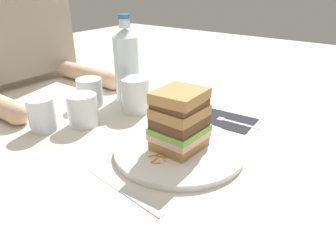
{
  "coord_description": "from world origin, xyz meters",
  "views": [
    {
      "loc": [
        -0.49,
        -0.33,
        0.35
      ],
      "look_at": [
        0.0,
        0.03,
        0.05
      ],
      "focal_mm": 33.36,
      "sensor_mm": 36.0,
      "label": 1
    }
  ],
  "objects_px": {
    "main_plate": "(179,149)",
    "water_bottle": "(127,64)",
    "empty_tumbler_1": "(90,92)",
    "knife": "(125,191)",
    "empty_tumbler_2": "(83,110)",
    "diner_across": "(2,6)",
    "empty_tumbler_0": "(42,115)",
    "juice_glass": "(136,97)",
    "napkin_dark": "(223,119)",
    "sandwich": "(179,119)",
    "fork": "(231,120)"
  },
  "relations": [
    {
      "from": "water_bottle",
      "to": "knife",
      "type": "bearing_deg",
      "value": -137.93
    },
    {
      "from": "sandwich",
      "to": "knife",
      "type": "distance_m",
      "value": 0.19
    },
    {
      "from": "napkin_dark",
      "to": "water_bottle",
      "type": "relative_size",
      "value": 0.63
    },
    {
      "from": "fork",
      "to": "diner_across",
      "type": "relative_size",
      "value": 0.28
    },
    {
      "from": "napkin_dark",
      "to": "diner_across",
      "type": "distance_m",
      "value": 0.78
    },
    {
      "from": "napkin_dark",
      "to": "empty_tumbler_2",
      "type": "distance_m",
      "value": 0.37
    },
    {
      "from": "main_plate",
      "to": "napkin_dark",
      "type": "xyz_separation_m",
      "value": [
        0.21,
        -0.0,
        -0.01
      ]
    },
    {
      "from": "juice_glass",
      "to": "empty_tumbler_2",
      "type": "relative_size",
      "value": 1.18
    },
    {
      "from": "main_plate",
      "to": "napkin_dark",
      "type": "bearing_deg",
      "value": -0.17
    },
    {
      "from": "fork",
      "to": "napkin_dark",
      "type": "bearing_deg",
      "value": 91.09
    },
    {
      "from": "empty_tumbler_1",
      "to": "diner_across",
      "type": "relative_size",
      "value": 0.14
    },
    {
      "from": "main_plate",
      "to": "empty_tumbler_1",
      "type": "relative_size",
      "value": 3.46
    },
    {
      "from": "main_plate",
      "to": "fork",
      "type": "height_order",
      "value": "main_plate"
    },
    {
      "from": "sandwich",
      "to": "empty_tumbler_1",
      "type": "relative_size",
      "value": 1.6
    },
    {
      "from": "empty_tumbler_1",
      "to": "empty_tumbler_2",
      "type": "relative_size",
      "value": 1.0
    },
    {
      "from": "juice_glass",
      "to": "empty_tumbler_1",
      "type": "xyz_separation_m",
      "value": [
        -0.05,
        0.14,
        -0.0
      ]
    },
    {
      "from": "main_plate",
      "to": "diner_across",
      "type": "bearing_deg",
      "value": 86.58
    },
    {
      "from": "main_plate",
      "to": "empty_tumbler_2",
      "type": "xyz_separation_m",
      "value": [
        -0.03,
        0.28,
        0.03
      ]
    },
    {
      "from": "main_plate",
      "to": "water_bottle",
      "type": "height_order",
      "value": "water_bottle"
    },
    {
      "from": "sandwich",
      "to": "main_plate",
      "type": "bearing_deg",
      "value": -92.85
    },
    {
      "from": "knife",
      "to": "water_bottle",
      "type": "xyz_separation_m",
      "value": [
        0.35,
        0.32,
        0.11
      ]
    },
    {
      "from": "water_bottle",
      "to": "juice_glass",
      "type": "bearing_deg",
      "value": -124.89
    },
    {
      "from": "knife",
      "to": "empty_tumbler_0",
      "type": "xyz_separation_m",
      "value": [
        0.06,
        0.34,
        0.04
      ]
    },
    {
      "from": "sandwich",
      "to": "empty_tumbler_0",
      "type": "bearing_deg",
      "value": 108.64
    },
    {
      "from": "knife",
      "to": "empty_tumbler_0",
      "type": "height_order",
      "value": "empty_tumbler_0"
    },
    {
      "from": "water_bottle",
      "to": "diner_across",
      "type": "xyz_separation_m",
      "value": [
        -0.13,
        0.41,
        0.15
      ]
    },
    {
      "from": "empty_tumbler_1",
      "to": "knife",
      "type": "bearing_deg",
      "value": -123.49
    },
    {
      "from": "fork",
      "to": "main_plate",
      "type": "bearing_deg",
      "value": 173.81
    },
    {
      "from": "empty_tumbler_0",
      "to": "empty_tumbler_1",
      "type": "bearing_deg",
      "value": 10.74
    },
    {
      "from": "empty_tumbler_1",
      "to": "fork",
      "type": "bearing_deg",
      "value": -70.19
    },
    {
      "from": "main_plate",
      "to": "empty_tumbler_1",
      "type": "distance_m",
      "value": 0.38
    },
    {
      "from": "knife",
      "to": "empty_tumbler_2",
      "type": "relative_size",
      "value": 2.44
    },
    {
      "from": "empty_tumbler_2",
      "to": "water_bottle",
      "type": "bearing_deg",
      "value": 9.48
    },
    {
      "from": "empty_tumbler_0",
      "to": "empty_tumbler_2",
      "type": "relative_size",
      "value": 1.02
    },
    {
      "from": "main_plate",
      "to": "diner_across",
      "type": "relative_size",
      "value": 0.48
    },
    {
      "from": "water_bottle",
      "to": "diner_across",
      "type": "height_order",
      "value": "diner_across"
    },
    {
      "from": "knife",
      "to": "main_plate",
      "type": "bearing_deg",
      "value": 1.21
    },
    {
      "from": "napkin_dark",
      "to": "water_bottle",
      "type": "xyz_separation_m",
      "value": [
        -0.04,
        0.31,
        0.11
      ]
    },
    {
      "from": "water_bottle",
      "to": "napkin_dark",
      "type": "bearing_deg",
      "value": -83.56
    },
    {
      "from": "empty_tumbler_2",
      "to": "diner_across",
      "type": "height_order",
      "value": "diner_across"
    },
    {
      "from": "diner_across",
      "to": "empty_tumbler_2",
      "type": "bearing_deg",
      "value": -99.53
    },
    {
      "from": "napkin_dark",
      "to": "diner_across",
      "type": "height_order",
      "value": "diner_across"
    },
    {
      "from": "knife",
      "to": "empty_tumbler_0",
      "type": "distance_m",
      "value": 0.35
    },
    {
      "from": "sandwich",
      "to": "fork",
      "type": "distance_m",
      "value": 0.23
    },
    {
      "from": "fork",
      "to": "diner_across",
      "type": "xyz_separation_m",
      "value": [
        -0.17,
        0.74,
        0.26
      ]
    },
    {
      "from": "fork",
      "to": "water_bottle",
      "type": "height_order",
      "value": "water_bottle"
    },
    {
      "from": "empty_tumbler_2",
      "to": "napkin_dark",
      "type": "bearing_deg",
      "value": -49.13
    },
    {
      "from": "sandwich",
      "to": "empty_tumbler_1",
      "type": "xyz_separation_m",
      "value": [
        0.07,
        0.37,
        -0.04
      ]
    },
    {
      "from": "fork",
      "to": "empty_tumbler_0",
      "type": "height_order",
      "value": "empty_tumbler_0"
    },
    {
      "from": "juice_glass",
      "to": "napkin_dark",
      "type": "bearing_deg",
      "value": -67.88
    }
  ]
}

